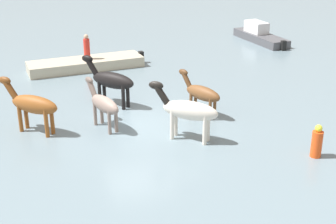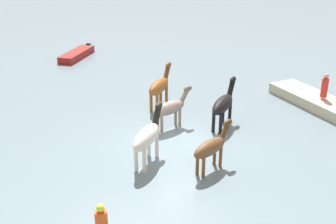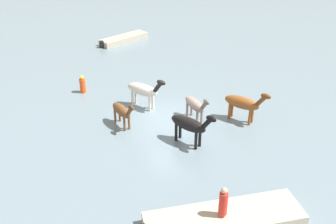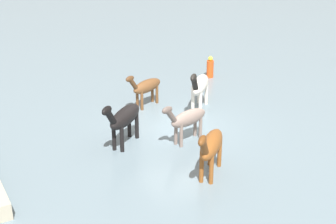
% 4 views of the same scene
% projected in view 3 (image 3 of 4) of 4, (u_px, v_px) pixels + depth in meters
% --- Properties ---
extents(ground_plane, '(188.98, 188.98, 0.00)m').
position_uv_depth(ground_plane, '(172.00, 121.00, 21.25)').
color(ground_plane, slate).
extents(horse_lead, '(2.14, 2.01, 1.98)m').
position_uv_depth(horse_lead, '(243.00, 103.00, 20.73)').
color(horse_lead, brown).
rests_on(horse_lead, ground_plane).
extents(horse_rear_stallion, '(1.28, 2.08, 1.69)m').
position_uv_depth(horse_rear_stallion, '(122.00, 111.00, 20.30)').
color(horse_rear_stallion, brown).
rests_on(horse_rear_stallion, ground_plane).
extents(horse_dun_straggler, '(2.04, 2.16, 2.01)m').
position_uv_depth(horse_dun_straggler, '(190.00, 125.00, 18.75)').
color(horse_dun_straggler, black).
rests_on(horse_dun_straggler, ground_plane).
extents(horse_chestnut_trailing, '(2.24, 2.00, 2.02)m').
position_uv_depth(horse_chestnut_trailing, '(144.00, 90.00, 22.09)').
color(horse_chestnut_trailing, silver).
rests_on(horse_chestnut_trailing, ground_plane).
extents(horse_mid_herd, '(1.09, 2.21, 1.74)m').
position_uv_depth(horse_mid_herd, '(195.00, 105.00, 20.83)').
color(horse_mid_herd, gray).
rests_on(horse_mid_herd, ground_plane).
extents(boat_skiff_near, '(6.18, 2.17, 0.78)m').
position_uv_depth(boat_skiff_near, '(223.00, 221.00, 14.39)').
color(boat_skiff_near, '#B7AD93').
rests_on(boat_skiff_near, ground_plane).
extents(boat_motor_center, '(4.22, 3.44, 0.73)m').
position_uv_depth(boat_motor_center, '(124.00, 40.00, 32.87)').
color(boat_motor_center, '#B7AD93').
rests_on(boat_motor_center, ground_plane).
extents(person_helmsman_aft, '(0.32, 0.32, 1.19)m').
position_uv_depth(person_helmsman_aft, '(223.00, 202.00, 13.87)').
color(person_helmsman_aft, red).
rests_on(person_helmsman_aft, boat_skiff_near).
extents(buoy_channel_marker, '(0.36, 0.36, 1.14)m').
position_uv_depth(buoy_channel_marker, '(83.00, 85.00, 24.14)').
color(buoy_channel_marker, '#E54C19').
rests_on(buoy_channel_marker, ground_plane).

